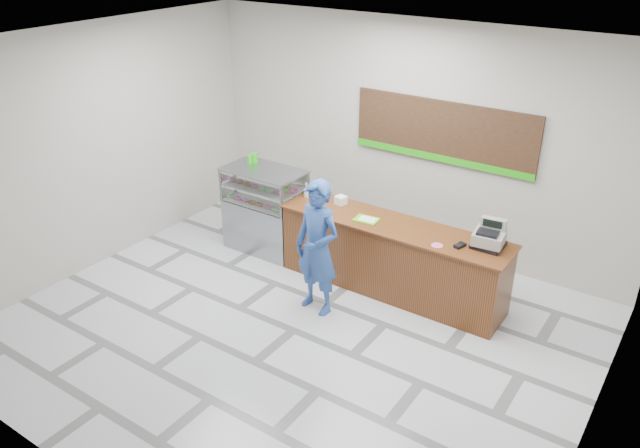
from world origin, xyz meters
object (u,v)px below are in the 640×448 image
Objects in this scene: display_case at (265,209)px; cash_register at (489,237)px; customer at (317,248)px; serving_tray at (366,220)px; sales_counter at (391,258)px.

display_case is 3.53m from cash_register.
customer is at bearing -30.17° from display_case.
serving_tray is 0.19× the size of customer.
cash_register is at bearing 5.36° from sales_counter.
display_case reaches higher than serving_tray.
sales_counter is 9.27× the size of serving_tray.
customer is at bearing -121.66° from sales_counter.
customer reaches higher than cash_register.
cash_register is (3.50, 0.12, 0.48)m from display_case.
display_case reaches higher than sales_counter.
customer is (-0.59, -0.95, 0.40)m from sales_counter.
cash_register is at bearing 36.41° from customer.
sales_counter is at bearing 64.90° from customer.
cash_register reaches higher than display_case.
display_case is 3.12× the size of cash_register.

